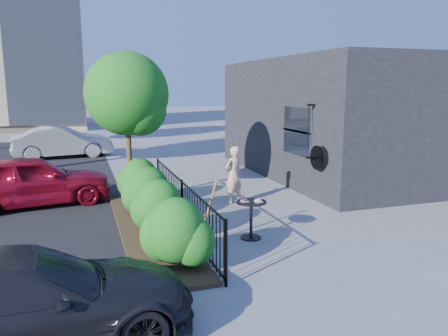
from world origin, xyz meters
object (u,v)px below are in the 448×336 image
object	(u,v)px
shovel	(207,216)
car_darkgrey	(22,302)
cafe_table	(251,213)
car_silver	(62,142)
patio_tree	(130,99)
woman	(234,175)
car_red	(32,181)

from	to	relation	value
shovel	car_darkgrey	size ratio (longest dim) A/B	0.33
cafe_table	car_darkgrey	distance (m)	4.83
shovel	car_silver	xyz separation A→B (m)	(-3.02, 12.44, 0.11)
patio_tree	car_darkgrey	world-z (taller)	patio_tree
shovel	car_silver	world-z (taller)	car_silver
cafe_table	woman	size ratio (longest dim) A/B	0.55
car_silver	car_darkgrey	bearing A→B (deg)	173.17
patio_tree	car_silver	size ratio (longest dim) A/B	0.94
patio_tree	cafe_table	distance (m)	4.82
patio_tree	shovel	world-z (taller)	patio_tree
patio_tree	car_silver	xyz separation A→B (m)	(-2.04, 8.58, -2.07)
woman	car_silver	size ratio (longest dim) A/B	0.37
woman	car_darkgrey	xyz separation A→B (m)	(-4.60, -5.48, -0.18)
woman	shovel	size ratio (longest dim) A/B	1.16
cafe_table	car_darkgrey	xyz separation A→B (m)	(-4.00, -2.72, 0.05)
woman	car_darkgrey	bearing A→B (deg)	25.22
cafe_table	woman	xyz separation A→B (m)	(0.60, 2.76, 0.22)
car_red	car_silver	distance (m)	8.27
car_silver	car_darkgrey	distance (m)	15.12
car_darkgrey	car_red	bearing A→B (deg)	-0.27
car_silver	cafe_table	bearing A→B (deg)	-168.98
patio_tree	shovel	xyz separation A→B (m)	(0.98, -3.86, -2.18)
cafe_table	shovel	bearing A→B (deg)	-177.71
shovel	car_silver	size ratio (longest dim) A/B	0.32
cafe_table	woman	world-z (taller)	woman
cafe_table	car_silver	size ratio (longest dim) A/B	0.20
car_silver	car_darkgrey	xyz separation A→B (m)	(-0.02, -15.12, -0.10)
patio_tree	woman	xyz separation A→B (m)	(2.53, -1.06, -1.99)
woman	cafe_table	bearing A→B (deg)	52.93
patio_tree	woman	bearing A→B (deg)	-22.79
car_red	car_darkgrey	xyz separation A→B (m)	(0.49, -6.87, -0.08)
cafe_table	car_silver	world-z (taller)	car_silver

